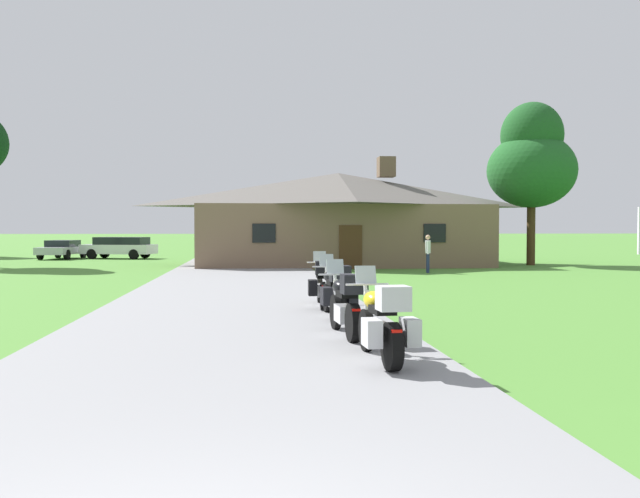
# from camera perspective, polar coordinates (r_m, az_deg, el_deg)

# --- Properties ---
(ground_plane) EXTENTS (500.00, 500.00, 0.00)m
(ground_plane) POSITION_cam_1_polar(r_m,az_deg,el_deg) (23.09, -6.87, -3.05)
(ground_plane) COLOR #4C8433
(asphalt_driveway) EXTENTS (6.40, 80.00, 0.06)m
(asphalt_driveway) POSITION_cam_1_polar(r_m,az_deg,el_deg) (21.09, -6.95, -3.42)
(asphalt_driveway) COLOR gray
(asphalt_driveway) RESTS_ON ground
(motorcycle_yellow_nearest_to_camera) EXTENTS (0.78, 2.08, 1.30)m
(motorcycle_yellow_nearest_to_camera) POSITION_cam_1_polar(r_m,az_deg,el_deg) (9.20, 5.43, -6.46)
(motorcycle_yellow_nearest_to_camera) COLOR black
(motorcycle_yellow_nearest_to_camera) RESTS_ON asphalt_driveway
(motorcycle_black_second_in_row) EXTENTS (0.66, 2.08, 1.30)m
(motorcycle_black_second_in_row) POSITION_cam_1_polar(r_m,az_deg,el_deg) (11.45, 2.24, -4.79)
(motorcycle_black_second_in_row) COLOR black
(motorcycle_black_second_in_row) RESTS_ON asphalt_driveway
(motorcycle_black_third_in_row) EXTENTS (0.79, 2.08, 1.30)m
(motorcycle_black_third_in_row) POSITION_cam_1_polar(r_m,az_deg,el_deg) (13.87, 1.31, -3.69)
(motorcycle_black_third_in_row) COLOR black
(motorcycle_black_third_in_row) RESTS_ON asphalt_driveway
(motorcycle_yellow_farthest_in_row) EXTENTS (0.75, 2.08, 1.30)m
(motorcycle_yellow_farthest_in_row) POSITION_cam_1_polar(r_m,az_deg,el_deg) (15.77, 0.22, -3.03)
(motorcycle_yellow_farthest_in_row) COLOR black
(motorcycle_yellow_farthest_in_row) RESTS_ON asphalt_driveway
(stone_lodge) EXTENTS (15.62, 9.37, 5.86)m
(stone_lodge) POSITION_cam_1_polar(r_m,az_deg,el_deg) (36.03, 1.58, 2.74)
(stone_lodge) COLOR brown
(stone_lodge) RESTS_ON ground
(bystander_white_shirt_near_lodge) EXTENTS (0.30, 0.54, 1.67)m
(bystander_white_shirt_near_lodge) POSITION_cam_1_polar(r_m,az_deg,el_deg) (29.33, 9.28, -0.22)
(bystander_white_shirt_near_lodge) COLOR navy
(bystander_white_shirt_near_lodge) RESTS_ON ground
(tree_right_of_lodge) EXTENTS (4.65, 4.65, 8.63)m
(tree_right_of_lodge) POSITION_cam_1_polar(r_m,az_deg,el_deg) (37.07, 17.78, 7.29)
(tree_right_of_lodge) COLOR #422D19
(tree_right_of_lodge) RESTS_ON ground
(parked_white_suv_far_left) EXTENTS (4.92, 2.98, 1.40)m
(parked_white_suv_far_left) POSITION_cam_1_polar(r_m,az_deg,el_deg) (44.74, -16.87, 0.19)
(parked_white_suv_far_left) COLOR silver
(parked_white_suv_far_left) RESTS_ON ground
(parked_silver_sedan_far_left) EXTENTS (2.40, 4.41, 1.20)m
(parked_silver_sedan_far_left) POSITION_cam_1_polar(r_m,az_deg,el_deg) (45.74, -21.31, 0.01)
(parked_silver_sedan_far_left) COLOR #ADAFB7
(parked_silver_sedan_far_left) RESTS_ON ground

